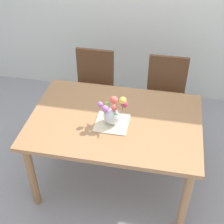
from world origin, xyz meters
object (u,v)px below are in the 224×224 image
(dining_table, at_px, (115,128))
(flower_vase, at_px, (113,113))
(chair_left, at_px, (93,84))
(chair_right, at_px, (165,92))

(dining_table, relative_size, flower_vase, 5.72)
(dining_table, height_order, flower_vase, flower_vase)
(flower_vase, bearing_deg, chair_left, 113.76)
(chair_right, relative_size, flower_vase, 3.50)
(dining_table, xyz_separation_m, chair_right, (0.40, 0.84, -0.15))
(chair_left, bearing_deg, flower_vase, 113.76)
(chair_right, height_order, flower_vase, flower_vase)
(dining_table, height_order, chair_right, chair_right)
(dining_table, xyz_separation_m, chair_left, (-0.40, 0.84, -0.15))
(dining_table, distance_m, chair_left, 0.94)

